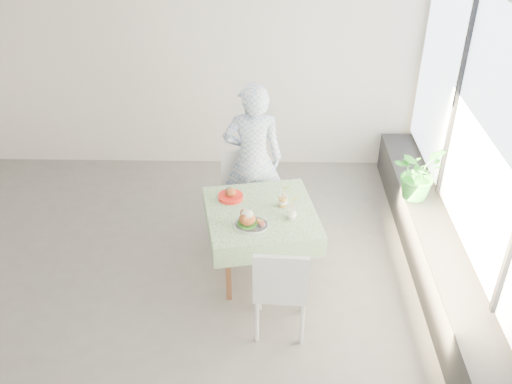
{
  "coord_description": "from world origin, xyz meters",
  "views": [
    {
      "loc": [
        1.09,
        -4.33,
        3.89
      ],
      "look_at": [
        1.0,
        0.29,
        0.92
      ],
      "focal_mm": 40.0,
      "sensor_mm": 36.0,
      "label": 1
    }
  ],
  "objects_px": {
    "diner": "(253,160)",
    "cafe_table": "(261,234)",
    "chair_near": "(280,302)",
    "juice_cup_orange": "(283,201)",
    "main_dish": "(249,221)",
    "potted_plant": "(418,172)",
    "chair_far": "(243,209)"
  },
  "relations": [
    {
      "from": "diner",
      "to": "cafe_table",
      "type": "bearing_deg",
      "value": 94.12
    },
    {
      "from": "cafe_table",
      "to": "diner",
      "type": "relative_size",
      "value": 0.69
    },
    {
      "from": "chair_far",
      "to": "potted_plant",
      "type": "relative_size",
      "value": 1.59
    },
    {
      "from": "cafe_table",
      "to": "juice_cup_orange",
      "type": "xyz_separation_m",
      "value": [
        0.21,
        0.08,
        0.34
      ]
    },
    {
      "from": "chair_near",
      "to": "main_dish",
      "type": "height_order",
      "value": "chair_near"
    },
    {
      "from": "diner",
      "to": "main_dish",
      "type": "height_order",
      "value": "diner"
    },
    {
      "from": "diner",
      "to": "main_dish",
      "type": "bearing_deg",
      "value": 86.35
    },
    {
      "from": "main_dish",
      "to": "juice_cup_orange",
      "type": "xyz_separation_m",
      "value": [
        0.32,
        0.34,
        0.0
      ]
    },
    {
      "from": "cafe_table",
      "to": "juice_cup_orange",
      "type": "distance_m",
      "value": 0.41
    },
    {
      "from": "chair_near",
      "to": "potted_plant",
      "type": "relative_size",
      "value": 1.65
    },
    {
      "from": "main_dish",
      "to": "potted_plant",
      "type": "distance_m",
      "value": 1.99
    },
    {
      "from": "cafe_table",
      "to": "main_dish",
      "type": "xyz_separation_m",
      "value": [
        -0.11,
        -0.25,
        0.34
      ]
    },
    {
      "from": "chair_near",
      "to": "juice_cup_orange",
      "type": "distance_m",
      "value": 1.02
    },
    {
      "from": "chair_near",
      "to": "diner",
      "type": "distance_m",
      "value": 1.7
    },
    {
      "from": "juice_cup_orange",
      "to": "chair_far",
      "type": "bearing_deg",
      "value": 124.84
    },
    {
      "from": "juice_cup_orange",
      "to": "diner",
      "type": "bearing_deg",
      "value": 114.42
    },
    {
      "from": "potted_plant",
      "to": "chair_near",
      "type": "bearing_deg",
      "value": -135.0
    },
    {
      "from": "cafe_table",
      "to": "potted_plant",
      "type": "bearing_deg",
      "value": 21.94
    },
    {
      "from": "chair_near",
      "to": "diner",
      "type": "relative_size",
      "value": 0.56
    },
    {
      "from": "main_dish",
      "to": "juice_cup_orange",
      "type": "height_order",
      "value": "juice_cup_orange"
    },
    {
      "from": "chair_far",
      "to": "main_dish",
      "type": "distance_m",
      "value": 1.07
    },
    {
      "from": "diner",
      "to": "juice_cup_orange",
      "type": "height_order",
      "value": "diner"
    },
    {
      "from": "juice_cup_orange",
      "to": "potted_plant",
      "type": "height_order",
      "value": "potted_plant"
    },
    {
      "from": "cafe_table",
      "to": "main_dish",
      "type": "relative_size",
      "value": 3.63
    },
    {
      "from": "cafe_table",
      "to": "chair_far",
      "type": "bearing_deg",
      "value": 106.83
    },
    {
      "from": "chair_near",
      "to": "potted_plant",
      "type": "xyz_separation_m",
      "value": [
        1.47,
        1.47,
        0.49
      ]
    },
    {
      "from": "cafe_table",
      "to": "chair_near",
      "type": "bearing_deg",
      "value": -77.07
    },
    {
      "from": "chair_near",
      "to": "main_dish",
      "type": "distance_m",
      "value": 0.8
    },
    {
      "from": "chair_far",
      "to": "potted_plant",
      "type": "distance_m",
      "value": 1.93
    },
    {
      "from": "juice_cup_orange",
      "to": "potted_plant",
      "type": "bearing_deg",
      "value": 21.97
    },
    {
      "from": "juice_cup_orange",
      "to": "main_dish",
      "type": "bearing_deg",
      "value": -133.35
    },
    {
      "from": "chair_near",
      "to": "main_dish",
      "type": "relative_size",
      "value": 2.93
    }
  ]
}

